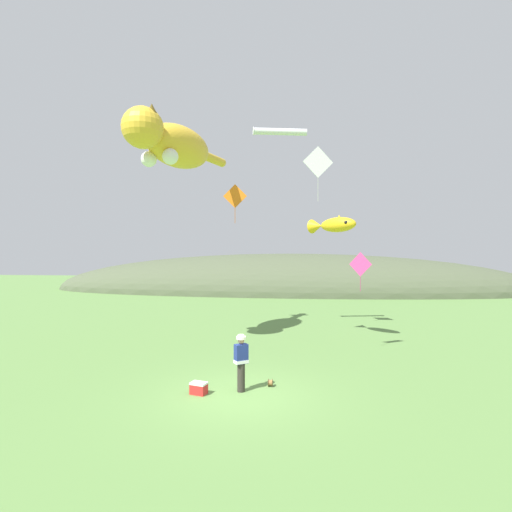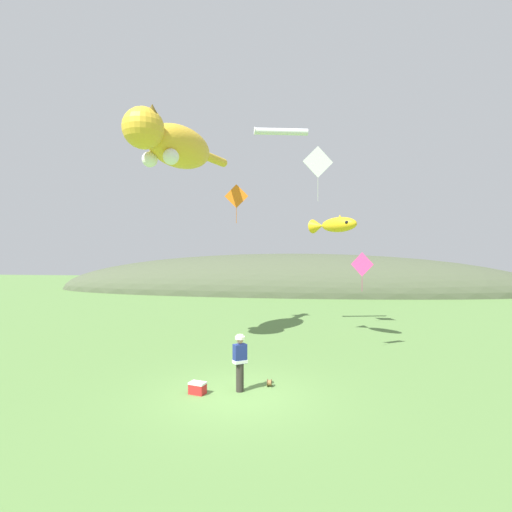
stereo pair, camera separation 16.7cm
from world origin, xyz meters
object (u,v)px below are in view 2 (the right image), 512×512
Objects in this scene: kite_spool at (269,383)px; kite_diamond_pink at (362,265)px; kite_giant_cat at (172,145)px; kite_fish_windsock at (334,225)px; kite_diamond_white at (318,162)px; kite_tube_streamer at (280,132)px; picnic_cooler at (198,388)px; kite_diamond_orange at (236,196)px; festival_attendant at (240,361)px.

kite_diamond_pink is (4.43, 12.01, 3.50)m from kite_spool.
kite_fish_windsock is at bearing 11.53° from kite_giant_cat.
kite_diamond_white is (-0.86, -4.31, 2.10)m from kite_fish_windsock.
kite_tube_streamer reaches higher than kite_fish_windsock.
kite_diamond_pink is (4.73, 3.25, -7.27)m from kite_tube_streamer.
picnic_cooler is 13.74m from kite_diamond_orange.
kite_giant_cat is at bearing -145.54° from kite_diamond_pink.
kite_tube_streamer reaches higher than kite_spool.
kite_tube_streamer is at bearing 79.39° from picnic_cooler.
kite_diamond_orange is (-3.04, 10.51, 7.57)m from kite_spool.
kite_spool is at bearing -46.34° from kite_giant_cat.
kite_spool is at bearing -110.26° from kite_diamond_pink.
kite_diamond_white reaches higher than festival_attendant.
kite_diamond_orange reaches higher than kite_diamond_pink.
kite_tube_streamer reaches higher than kite_giant_cat.
festival_attendant is 0.60× the size of kite_tube_streamer.
festival_attendant is 0.84× the size of kite_diamond_white.
kite_diamond_orange reaches higher than kite_spool.
kite_fish_windsock is 0.85× the size of kite_tube_streamer.
kite_spool is 11.98m from kite_giant_cat.
kite_diamond_white is at bearing -22.15° from kite_giant_cat.
festival_attendant is 11.28m from kite_giant_cat.
kite_diamond_white is 10.62m from kite_diamond_pink.
kite_diamond_orange is (-4.64, 7.84, -0.11)m from kite_diamond_white.
kite_spool is 13.30m from kite_diamond_orange.
festival_attendant is 7.97m from kite_diamond_white.
kite_diamond_white reaches higher than kite_diamond_pink.
picnic_cooler is 0.07× the size of kite_giant_cat.
picnic_cooler is 9.22m from kite_diamond_white.
kite_diamond_pink is at bearing 67.20° from festival_attendant.
kite_spool is at bearing 34.37° from festival_attendant.
kite_spool is at bearing -120.95° from kite_diamond_white.
kite_tube_streamer is (1.82, 9.73, 10.71)m from picnic_cooler.
kite_giant_cat is at bearing -145.57° from kite_tube_streamer.
kite_spool is at bearing -88.09° from kite_tube_streamer.
kite_fish_windsock is at bearing 78.71° from kite_diamond_white.
kite_diamond_pink is at bearing 63.23° from picnic_cooler.
kite_giant_cat is (-4.31, 6.01, 8.52)m from festival_attendant.
kite_spool is 8.28m from kite_diamond_white.
kite_fish_windsock reaches higher than picnic_cooler.
festival_attendant is 0.75× the size of kite_diamond_pink.
picnic_cooler is 10.70m from kite_fish_windsock.
kite_spool is at bearing -73.87° from kite_diamond_orange.
kite_diamond_orange is at bearing 67.26° from kite_giant_cat.
kite_tube_streamer is at bearing 34.43° from kite_giant_cat.
kite_fish_windsock is 1.18× the size of kite_diamond_white.
kite_diamond_pink is at bearing 11.37° from kite_diamond_orange.
kite_fish_windsock is 4.87m from kite_diamond_white.
kite_tube_streamer is at bearing -145.51° from kite_diamond_pink.
kite_diamond_orange is (-5.50, 3.53, 1.99)m from kite_fish_windsock.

